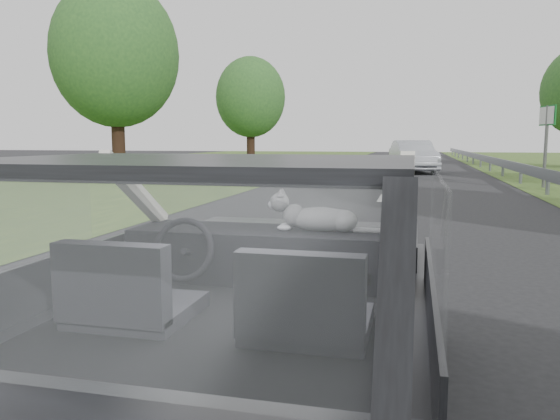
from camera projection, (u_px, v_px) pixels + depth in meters
The scene contains 10 objects.
subject_car at pixel (234, 308), 2.58m from camera, with size 1.80×4.00×1.45m, color black.
dashboard at pixel (268, 255), 3.17m from camera, with size 1.58×0.45×0.30m, color black.
driver_seat at pixel (125, 286), 2.38m from camera, with size 0.50×0.72×0.42m, color #25262A.
passenger_seat at pixel (305, 299), 2.19m from camera, with size 0.50×0.72×0.42m, color #25262A.
steering_wheel at pixel (183, 250), 2.97m from camera, with size 0.36×0.36×0.04m, color black.
cat at pixel (321, 218), 3.08m from camera, with size 0.53×0.16×0.24m, color #9C9DA1.
other_car at pixel (413, 156), 25.67m from camera, with size 1.81×4.59×1.51m, color #AAAEB9.
highway_sign at pixel (546, 147), 17.28m from camera, with size 0.10×1.04×2.60m, color #0D6121.
tree_5 at pixel (116, 83), 21.06m from camera, with size 4.87×4.87×7.37m, color #254D23, non-canonical shape.
tree_6 at pixel (251, 113), 32.09m from camera, with size 4.08×4.08×6.18m, color #254D23, non-canonical shape.
Camera 1 is at (0.81, -2.38, 1.51)m, focal length 35.00 mm.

